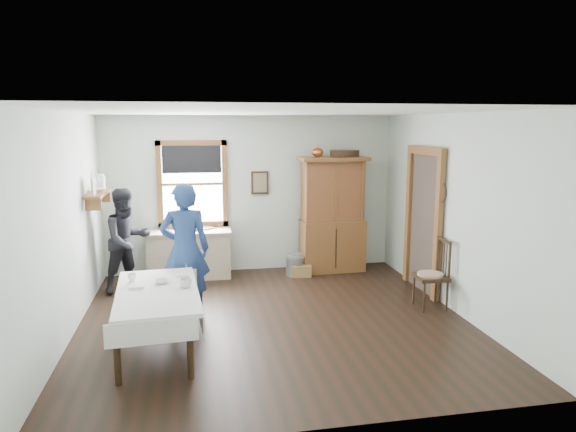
{
  "coord_description": "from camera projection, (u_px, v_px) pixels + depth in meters",
  "views": [
    {
      "loc": [
        -1.0,
        -6.34,
        2.54
      ],
      "look_at": [
        0.24,
        0.3,
        1.34
      ],
      "focal_mm": 32.0,
      "sensor_mm": 36.0,
      "label": 1
    }
  ],
  "objects": [
    {
      "name": "room",
      "position": [
        274.0,
        220.0,
        6.52
      ],
      "size": [
        5.01,
        5.01,
        2.7
      ],
      "color": "black",
      "rests_on": "ground"
    },
    {
      "name": "window",
      "position": [
        192.0,
        179.0,
        8.68
      ],
      "size": [
        1.18,
        0.07,
        1.48
      ],
      "color": "white",
      "rests_on": "room"
    },
    {
      "name": "doorway",
      "position": [
        424.0,
        216.0,
        7.82
      ],
      "size": [
        0.09,
        1.14,
        2.22
      ],
      "color": "#41362E",
      "rests_on": "room"
    },
    {
      "name": "wall_shelf",
      "position": [
        98.0,
        192.0,
        7.54
      ],
      "size": [
        0.24,
        1.0,
        0.44
      ],
      "color": "brown",
      "rests_on": "room"
    },
    {
      "name": "framed_picture",
      "position": [
        260.0,
        183.0,
        8.89
      ],
      "size": [
        0.3,
        0.04,
        0.4
      ],
      "primitive_type": "cube",
      "color": "#362413",
      "rests_on": "room"
    },
    {
      "name": "rug_beater",
      "position": [
        443.0,
        184.0,
        7.19
      ],
      "size": [
        0.01,
        0.27,
        0.27
      ],
      "primitive_type": "torus",
      "rotation": [
        0.0,
        1.57,
        0.0
      ],
      "color": "black",
      "rests_on": "room"
    },
    {
      "name": "work_counter",
      "position": [
        189.0,
        254.0,
        8.6
      ],
      "size": [
        1.42,
        0.57,
        0.8
      ],
      "primitive_type": "cube",
      "rotation": [
        0.0,
        0.0,
        -0.03
      ],
      "color": "tan",
      "rests_on": "room"
    },
    {
      "name": "china_hutch",
      "position": [
        333.0,
        215.0,
        8.93
      ],
      "size": [
        1.19,
        0.6,
        2.0
      ],
      "primitive_type": "cube",
      "rotation": [
        0.0,
        0.0,
        0.04
      ],
      "color": "brown",
      "rests_on": "room"
    },
    {
      "name": "dining_table",
      "position": [
        158.0,
        320.0,
        5.83
      ],
      "size": [
        1.04,
        1.82,
        0.71
      ],
      "primitive_type": "cube",
      "rotation": [
        0.0,
        0.0,
        0.07
      ],
      "color": "white",
      "rests_on": "room"
    },
    {
      "name": "spindle_chair",
      "position": [
        431.0,
        274.0,
        7.15
      ],
      "size": [
        0.48,
        0.48,
        0.99
      ],
      "primitive_type": "cube",
      "rotation": [
        0.0,
        0.0,
        -0.05
      ],
      "color": "#362413",
      "rests_on": "room"
    },
    {
      "name": "pail",
      "position": [
        295.0,
        266.0,
        8.75
      ],
      "size": [
        0.31,
        0.31,
        0.33
      ],
      "primitive_type": "cube",
      "rotation": [
        0.0,
        0.0,
        -0.01
      ],
      "color": "gray",
      "rests_on": "room"
    },
    {
      "name": "wicker_basket",
      "position": [
        301.0,
        270.0,
        8.72
      ],
      "size": [
        0.37,
        0.29,
        0.2
      ],
      "primitive_type": "cube",
      "rotation": [
        0.0,
        0.0,
        -0.17
      ],
      "color": "#A67F4B",
      "rests_on": "room"
    },
    {
      "name": "woman_blue",
      "position": [
        185.0,
        254.0,
        6.86
      ],
      "size": [
        0.61,
        0.4,
        1.66
      ],
      "primitive_type": "imported",
      "rotation": [
        0.0,
        0.0,
        3.15
      ],
      "color": "navy",
      "rests_on": "room"
    },
    {
      "name": "figure_dark",
      "position": [
        127.0,
        244.0,
        7.87
      ],
      "size": [
        0.91,
        0.88,
        1.48
      ],
      "primitive_type": "imported",
      "rotation": [
        0.0,
        0.0,
        0.64
      ],
      "color": "black",
      "rests_on": "room"
    },
    {
      "name": "table_cup_a",
      "position": [
        186.0,
        283.0,
        5.85
      ],
      "size": [
        0.16,
        0.16,
        0.11
      ],
      "primitive_type": "imported",
      "rotation": [
        0.0,
        0.0,
        -0.24
      ],
      "color": "white",
      "rests_on": "dining_table"
    },
    {
      "name": "table_cup_b",
      "position": [
        132.0,
        278.0,
        6.08
      ],
      "size": [
        0.14,
        0.14,
        0.1
      ],
      "primitive_type": "imported",
      "rotation": [
        0.0,
        0.0,
        -0.4
      ],
      "color": "white",
      "rests_on": "dining_table"
    },
    {
      "name": "table_bowl",
      "position": [
        162.0,
        281.0,
        6.02
      ],
      "size": [
        0.22,
        0.22,
        0.05
      ],
      "primitive_type": "imported",
      "rotation": [
        0.0,
        0.0,
        0.11
      ],
      "color": "white",
      "rests_on": "dining_table"
    },
    {
      "name": "counter_book",
      "position": [
        200.0,
        229.0,
        8.64
      ],
      "size": [
        0.27,
        0.29,
        0.02
      ],
      "primitive_type": "imported",
      "rotation": [
        0.0,
        0.0,
        0.58
      ],
      "color": "#786B50",
      "rests_on": "work_counter"
    },
    {
      "name": "counter_bowl",
      "position": [
        195.0,
        229.0,
        8.54
      ],
      "size": [
        0.2,
        0.2,
        0.06
      ],
      "primitive_type": "imported",
      "rotation": [
        0.0,
        0.0,
        -0.12
      ],
      "color": "white",
      "rests_on": "work_counter"
    },
    {
      "name": "shelf_bowl",
      "position": [
        98.0,
        190.0,
        7.55
      ],
      "size": [
        0.22,
        0.22,
        0.05
      ],
      "primitive_type": "imported",
      "color": "white",
      "rests_on": "wall_shelf"
    }
  ]
}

